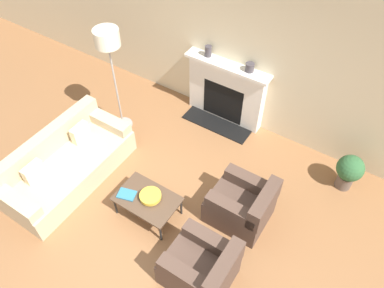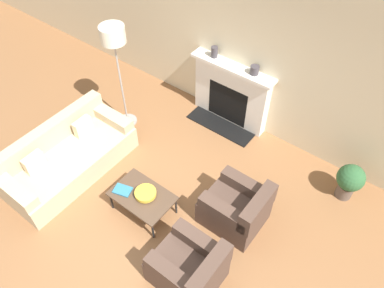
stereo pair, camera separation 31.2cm
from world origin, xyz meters
name	(u,v)px [view 1 (the left image)]	position (x,y,z in m)	size (l,w,h in m)	color
ground_plane	(145,231)	(0.00, 0.00, 0.00)	(18.00, 18.00, 0.00)	brown
wall_back	(247,51)	(0.00, 2.88, 1.45)	(18.00, 0.06, 2.90)	beige
fireplace	(226,92)	(-0.24, 2.73, 0.58)	(1.54, 0.59, 1.19)	silver
couch	(66,164)	(-1.65, 0.14, 0.28)	(0.97, 2.13, 0.77)	tan
armchair_near	(202,268)	(1.06, -0.16, 0.31)	(0.86, 0.74, 0.80)	#4C382D
armchair_far	(242,206)	(1.06, 0.95, 0.31)	(0.86, 0.74, 0.80)	#4C382D
coffee_table	(147,200)	(-0.13, 0.27, 0.35)	(0.90, 0.60, 0.38)	#4C3828
bowl	(150,196)	(-0.09, 0.31, 0.43)	(0.31, 0.31, 0.08)	gold
book	(127,194)	(-0.41, 0.16, 0.39)	(0.30, 0.25, 0.02)	teal
floor_lamp	(109,48)	(-1.69, 1.52, 1.65)	(0.40, 0.40, 1.95)	gray
mantel_vase_left	(208,51)	(-0.64, 2.75, 1.28)	(0.12, 0.12, 0.19)	#3D383D
mantel_vase_center_left	(250,67)	(0.15, 2.75, 1.26)	(0.15, 0.15, 0.14)	#3D383D
potted_plant	(349,170)	(2.15, 2.36, 0.38)	(0.41, 0.41, 0.64)	brown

